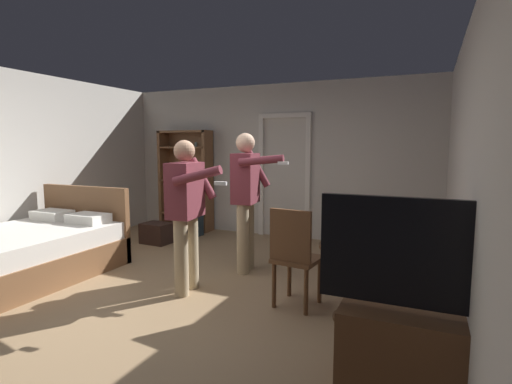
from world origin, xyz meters
The scene contains 15 objects.
ground_plane centered at (0.00, 0.00, 0.00)m, with size 6.86×6.86×0.00m, color #997A56.
wall_back centered at (0.00, 3.18, 1.31)m, with size 5.78×0.12×2.63m, color beige.
wall_right centered at (2.83, 0.00, 1.31)m, with size 0.12×6.48×2.63m, color beige.
doorway_frame centered at (0.24, 3.10, 1.22)m, with size 0.93×0.08×2.13m.
bed centered at (-1.91, -0.08, 0.30)m, with size 1.54×1.95×1.02m.
bookshelf centered at (-1.66, 2.96, 1.01)m, with size 1.03×0.32×1.86m.
tv_flatscreen centered at (2.47, -0.70, 0.40)m, with size 1.17×0.40×1.28m.
side_table centered at (1.96, 0.26, 0.48)m, with size 0.69×0.69×0.70m.
laptop centered at (1.94, 0.22, 0.75)m, with size 0.36×0.36×0.17m.
bottle_on_table centered at (2.10, 0.18, 0.80)m, with size 0.06×0.06×0.24m.
wooden_chair centered at (1.36, 0.29, 0.54)m, with size 0.47×0.47×0.99m.
person_blue_shirt centered at (0.17, 0.23, 0.95)m, with size 0.76×0.61×1.64m.
person_striped_shirt centered at (0.45, 1.13, 1.01)m, with size 0.77×0.56×1.74m.
suitcase_dark centered at (-1.49, 1.82, 0.17)m, with size 0.46×0.35×0.33m, color black.
suitcase_small centered at (-1.33, 2.49, 0.20)m, with size 0.45×0.31×0.40m, color #1E2D38.
Camera 1 is at (2.51, -3.23, 1.59)m, focal length 27.41 mm.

